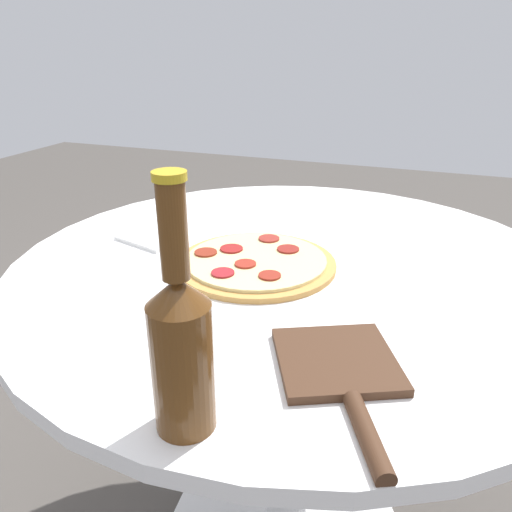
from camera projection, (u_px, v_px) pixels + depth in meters
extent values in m
cylinder|color=white|center=(289.00, 416.00, 1.08)|extent=(0.10, 0.10, 0.69)
cylinder|color=white|center=(294.00, 266.00, 0.94)|extent=(1.05, 1.05, 0.02)
cylinder|color=#C68E47|center=(256.00, 264.00, 0.91)|extent=(0.29, 0.29, 0.01)
cylinder|color=beige|center=(256.00, 260.00, 0.91)|extent=(0.26, 0.26, 0.01)
cylinder|color=maroon|center=(206.00, 252.00, 0.93)|extent=(0.04, 0.04, 0.00)
cylinder|color=maroon|center=(232.00, 249.00, 0.94)|extent=(0.04, 0.04, 0.00)
cylinder|color=maroon|center=(270.00, 275.00, 0.84)|extent=(0.04, 0.04, 0.00)
cylinder|color=maroon|center=(288.00, 249.00, 0.94)|extent=(0.04, 0.04, 0.00)
cylinder|color=maroon|center=(245.00, 264.00, 0.88)|extent=(0.04, 0.04, 0.00)
cylinder|color=maroon|center=(269.00, 239.00, 0.99)|extent=(0.04, 0.04, 0.00)
cylinder|color=maroon|center=(223.00, 273.00, 0.85)|extent=(0.04, 0.04, 0.00)
cylinder|color=#563314|center=(183.00, 368.00, 0.51)|extent=(0.06, 0.06, 0.15)
cone|color=#563314|center=(177.00, 292.00, 0.47)|extent=(0.06, 0.06, 0.03)
cylinder|color=#563314|center=(173.00, 231.00, 0.45)|extent=(0.03, 0.03, 0.09)
cylinder|color=gold|center=(169.00, 176.00, 0.43)|extent=(0.03, 0.03, 0.01)
cube|color=#422819|center=(336.00, 360.00, 0.63)|extent=(0.20, 0.20, 0.01)
cylinder|color=#422819|center=(367.00, 436.00, 0.51)|extent=(0.07, 0.12, 0.02)
cube|color=white|center=(149.00, 239.00, 1.03)|extent=(0.14, 0.11, 0.01)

